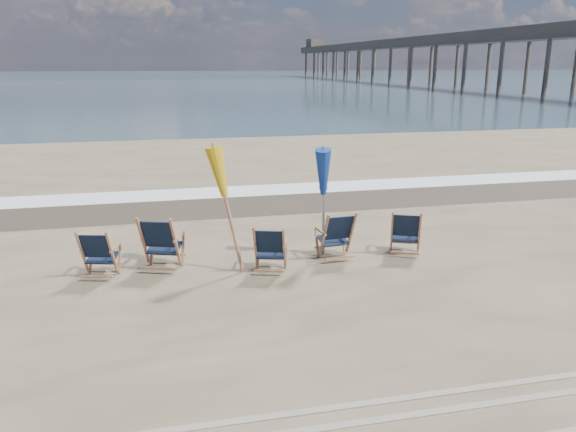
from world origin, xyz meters
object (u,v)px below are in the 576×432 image
beach_chair_1 (175,244)px  beach_chair_4 (419,234)px  fishing_pier (427,55)px  beach_chair_2 (284,250)px  umbrella_yellow (228,177)px  beach_chair_0 (112,254)px  umbrella_blue (324,175)px  beach_chair_3 (351,235)px

beach_chair_1 → beach_chair_4: 4.45m
beach_chair_4 → fishing_pier: fishing_pier is taller
beach_chair_2 → umbrella_yellow: bearing=-5.8°
beach_chair_0 → umbrella_blue: umbrella_blue is taller
beach_chair_3 → fishing_pier: fishing_pier is taller
umbrella_yellow → fishing_pier: fishing_pier is taller
umbrella_yellow → fishing_pier: bearing=61.5°
beach_chair_3 → umbrella_blue: bearing=-38.9°
beach_chair_1 → beach_chair_2: bearing=-176.7°
fishing_pier → beach_chair_4: bearing=-116.3°
beach_chair_4 → umbrella_yellow: size_ratio=0.41×
umbrella_yellow → umbrella_blue: 1.84m
beach_chair_4 → umbrella_blue: umbrella_blue is taller
beach_chair_2 → beach_chair_4: bearing=-155.7°
beach_chair_1 → umbrella_blue: 2.92m
beach_chair_4 → umbrella_blue: (-1.73, 0.47, 1.10)m
beach_chair_1 → fishing_pier: fishing_pier is taller
beach_chair_0 → umbrella_yellow: bearing=-166.6°
beach_chair_0 → fishing_pier: 82.87m
beach_chair_0 → beach_chair_3: beach_chair_3 is taller
beach_chair_0 → beach_chair_1: bearing=-160.0°
beach_chair_0 → beach_chair_2: 2.88m
beach_chair_0 → beach_chair_2: bearing=-173.9°
fishing_pier → beach_chair_0: bearing=-119.7°
beach_chair_1 → beach_chair_3: size_ratio=1.08×
beach_chair_2 → beach_chair_3: (1.37, 0.47, 0.03)m
beach_chair_2 → umbrella_blue: 1.64m
beach_chair_0 → beach_chair_3: size_ratio=0.94×
umbrella_yellow → fishing_pier: 81.88m
umbrella_blue → fishing_pier: 80.68m
beach_chair_0 → beach_chair_3: (4.22, 0.07, 0.03)m
beach_chair_1 → beach_chair_4: bearing=-163.4°
beach_chair_3 → umbrella_blue: umbrella_blue is taller
beach_chair_0 → beach_chair_3: bearing=-164.9°
beach_chair_0 → beach_chair_2: size_ratio=1.01×
beach_chair_1 → umbrella_yellow: 1.48m
beach_chair_4 → umbrella_blue: bearing=8.8°
beach_chair_4 → umbrella_blue: size_ratio=0.44×
beach_chair_1 → beach_chair_2: (1.80, -0.51, -0.07)m
umbrella_yellow → umbrella_blue: umbrella_yellow is taller
beach_chair_0 → fishing_pier: size_ratio=0.01×
beach_chair_1 → umbrella_yellow: (0.93, -0.13, 1.15)m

